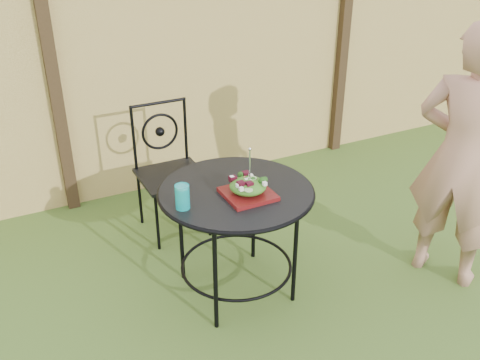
{
  "coord_description": "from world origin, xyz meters",
  "views": [
    {
      "loc": [
        -1.81,
        -1.86,
        2.2
      ],
      "look_at": [
        -0.53,
        0.65,
        0.75
      ],
      "focal_mm": 40.0,
      "sensor_mm": 36.0,
      "label": 1
    }
  ],
  "objects_px": {
    "patio_chair": "(169,166)",
    "salad_plate": "(248,194)",
    "diner": "(463,158)",
    "patio_table": "(236,210)"
  },
  "relations": [
    {
      "from": "patio_chair",
      "to": "salad_plate",
      "type": "distance_m",
      "value": 1.04
    },
    {
      "from": "diner",
      "to": "patio_chair",
      "type": "bearing_deg",
      "value": 18.59
    },
    {
      "from": "patio_chair",
      "to": "salad_plate",
      "type": "bearing_deg",
      "value": -83.16
    },
    {
      "from": "salad_plate",
      "to": "diner",
      "type": "bearing_deg",
      "value": -15.5
    },
    {
      "from": "patio_chair",
      "to": "salad_plate",
      "type": "xyz_separation_m",
      "value": [
        0.12,
        -1.0,
        0.23
      ]
    },
    {
      "from": "patio_chair",
      "to": "diner",
      "type": "height_order",
      "value": "diner"
    },
    {
      "from": "patio_chair",
      "to": "salad_plate",
      "type": "relative_size",
      "value": 3.52
    },
    {
      "from": "diner",
      "to": "salad_plate",
      "type": "height_order",
      "value": "diner"
    },
    {
      "from": "patio_table",
      "to": "salad_plate",
      "type": "distance_m",
      "value": 0.18
    },
    {
      "from": "patio_table",
      "to": "diner",
      "type": "height_order",
      "value": "diner"
    }
  ]
}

